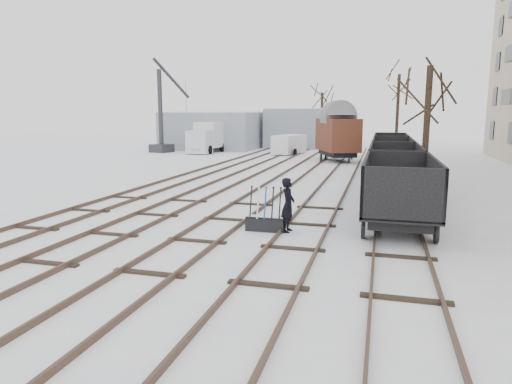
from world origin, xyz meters
TOP-DOWN VIEW (x-y plane):
  - ground at (0.00, 0.00)m, footprint 120.00×120.00m
  - tracks at (-0.00, 13.67)m, footprint 13.90×52.00m
  - shed_left at (-13.00, 36.00)m, footprint 10.00×8.00m
  - shed_right at (-4.00, 40.00)m, footprint 7.00×6.00m
  - ground_frame at (1.71, 1.84)m, footprint 1.30×0.42m
  - worker at (2.46, 1.94)m, footprint 0.47×0.69m
  - freight_wagon_a at (6.00, 3.67)m, footprint 2.36×5.90m
  - freight_wagon_b at (6.00, 10.07)m, footprint 2.36×5.90m
  - freight_wagon_c at (6.00, 16.47)m, footprint 2.36×5.90m
  - freight_wagon_d at (6.00, 22.87)m, footprint 2.36×5.90m
  - box_van_wagon at (1.81, 25.72)m, footprint 4.41×5.70m
  - lorry at (-11.52, 31.04)m, footprint 2.51×6.80m
  - panel_van at (-3.28, 30.91)m, footprint 2.81×4.54m
  - crane at (-16.30, 30.01)m, footprint 2.30×5.56m
  - tree_near at (7.37, 10.49)m, footprint 0.30×0.30m
  - tree_far_left at (-1.34, 39.82)m, footprint 0.30×0.30m
  - tree_far_right at (6.71, 34.73)m, footprint 0.30×0.30m

SIDE VIEW (x-z plane):
  - ground at x=0.00m, z-range 0.00..0.00m
  - tracks at x=0.00m, z-range -0.01..0.16m
  - ground_frame at x=1.71m, z-range -0.46..1.03m
  - worker at x=2.46m, z-range 0.00..1.82m
  - freight_wagon_a at x=6.00m, z-range -0.28..2.12m
  - freight_wagon_b at x=6.00m, z-range -0.28..2.12m
  - freight_wagon_c at x=6.00m, z-range -0.28..2.12m
  - freight_wagon_d at x=6.00m, z-range -0.28..2.12m
  - panel_van at x=-3.28m, z-range 0.04..1.90m
  - lorry at x=-11.52m, z-range 0.05..3.08m
  - shed_left at x=-13.00m, z-range 0.00..4.10m
  - shed_right at x=-4.00m, z-range 0.00..4.50m
  - box_van_wagon at x=1.81m, z-range 0.32..4.18m
  - crane at x=-16.30m, z-range -2.21..7.11m
  - tree_near at x=7.37m, z-range 0.00..6.10m
  - tree_far_left at x=-1.34m, z-range 0.00..6.23m
  - tree_far_right at x=6.71m, z-range 0.00..7.66m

